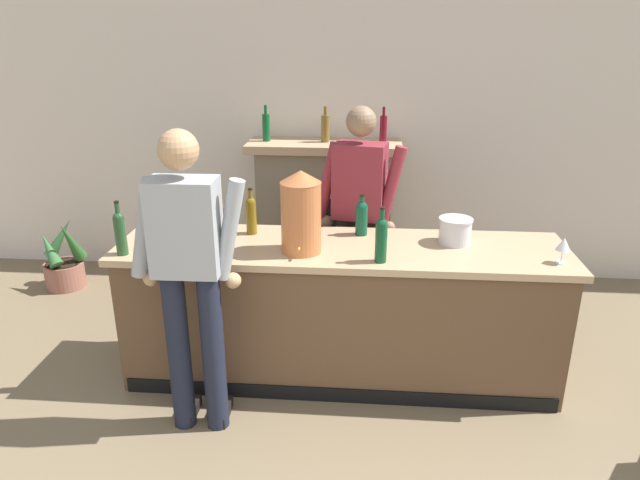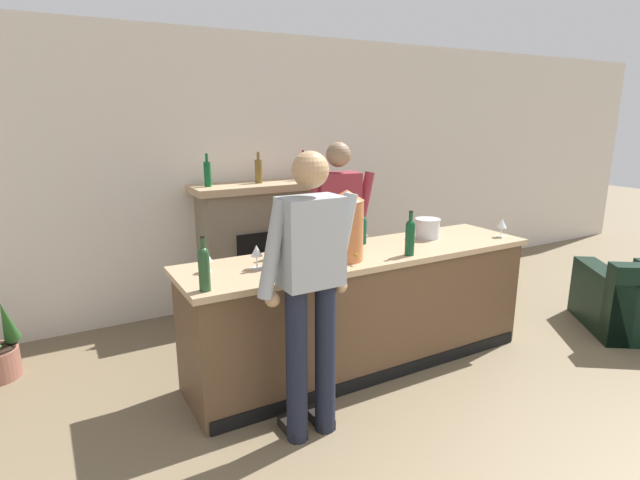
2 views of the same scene
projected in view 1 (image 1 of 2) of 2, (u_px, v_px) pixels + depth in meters
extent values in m
cube|color=silver|center=(366.00, 129.00, 5.14)|extent=(12.00, 0.07, 2.75)
cube|color=brown|center=(340.00, 315.00, 3.78)|extent=(2.79, 0.65, 0.89)
cube|color=tan|center=(341.00, 249.00, 3.62)|extent=(2.86, 0.72, 0.04)
cube|color=black|center=(337.00, 395.00, 3.61)|extent=(2.73, 0.01, 0.10)
cube|color=#7A705B|center=(325.00, 216.00, 5.20)|extent=(1.17, 0.44, 1.23)
cube|color=black|center=(323.00, 242.00, 5.04)|extent=(0.65, 0.02, 0.79)
cube|color=tan|center=(325.00, 146.00, 4.95)|extent=(1.33, 0.52, 0.07)
cylinder|color=#0D4E24|center=(266.00, 128.00, 4.94)|extent=(0.06, 0.06, 0.23)
cylinder|color=#0D4E24|center=(266.00, 110.00, 4.88)|extent=(0.03, 0.03, 0.08)
cylinder|color=brown|center=(325.00, 129.00, 4.90)|extent=(0.07, 0.07, 0.23)
cylinder|color=brown|center=(325.00, 111.00, 4.84)|extent=(0.03, 0.03, 0.08)
cylinder|color=maroon|center=(383.00, 129.00, 4.86)|extent=(0.06, 0.06, 0.23)
cylinder|color=maroon|center=(384.00, 111.00, 4.81)|extent=(0.02, 0.02, 0.08)
cylinder|color=#915949|center=(65.00, 275.00, 5.20)|extent=(0.35, 0.35, 0.23)
cylinder|color=#332319|center=(63.00, 264.00, 5.17)|extent=(0.31, 0.31, 0.02)
cone|color=#275624|center=(71.00, 242.00, 5.06)|extent=(0.17, 0.31, 0.42)
cone|color=#2E5D2F|center=(60.00, 238.00, 5.19)|extent=(0.33, 0.25, 0.39)
cone|color=#2F5F30|center=(50.00, 250.00, 5.04)|extent=(0.31, 0.28, 0.32)
cylinder|color=black|center=(213.00, 353.00, 3.25)|extent=(0.13, 0.13, 0.99)
cube|color=black|center=(221.00, 412.00, 3.48)|extent=(0.10, 0.24, 0.07)
cylinder|color=black|center=(179.00, 351.00, 3.26)|extent=(0.13, 0.13, 0.99)
cube|color=black|center=(189.00, 411.00, 3.49)|extent=(0.10, 0.24, 0.07)
cube|color=#949BA0|center=(185.00, 227.00, 2.99)|extent=(0.36, 0.23, 0.52)
cylinder|color=#949BA0|center=(229.00, 230.00, 3.00)|extent=(0.20, 0.08, 0.57)
sphere|color=tan|center=(233.00, 280.00, 3.13)|extent=(0.09, 0.09, 0.09)
cylinder|color=#949BA0|center=(144.00, 228.00, 3.03)|extent=(0.20, 0.08, 0.57)
sphere|color=tan|center=(151.00, 278.00, 3.15)|extent=(0.09, 0.09, 0.09)
sphere|color=tan|center=(178.00, 150.00, 2.85)|extent=(0.21, 0.21, 0.21)
cylinder|color=black|center=(344.00, 276.00, 4.31)|extent=(0.13, 0.13, 0.95)
cube|color=black|center=(341.00, 331.00, 4.40)|extent=(0.15, 0.26, 0.07)
cylinder|color=black|center=(370.00, 279.00, 4.26)|extent=(0.13, 0.13, 0.95)
cube|color=black|center=(367.00, 335.00, 4.35)|extent=(0.15, 0.26, 0.07)
cube|color=maroon|center=(360.00, 181.00, 4.02)|extent=(0.40, 0.29, 0.54)
cylinder|color=maroon|center=(328.00, 181.00, 4.07)|extent=(0.20, 0.08, 0.57)
sphere|color=#866A50|center=(327.00, 222.00, 4.16)|extent=(0.09, 0.09, 0.09)
cylinder|color=maroon|center=(391.00, 186.00, 3.95)|extent=(0.20, 0.08, 0.57)
sphere|color=#866A50|center=(389.00, 228.00, 4.03)|extent=(0.09, 0.09, 0.09)
sphere|color=#866A50|center=(361.00, 121.00, 3.88)|extent=(0.21, 0.21, 0.21)
cylinder|color=#B86739|center=(301.00, 218.00, 3.44)|extent=(0.24, 0.24, 0.44)
cone|color=#B86739|center=(301.00, 176.00, 3.35)|extent=(0.25, 0.25, 0.07)
cylinder|color=#B29333|center=(299.00, 249.00, 3.36)|extent=(0.02, 0.04, 0.02)
cylinder|color=silver|center=(455.00, 232.00, 3.63)|extent=(0.20, 0.20, 0.15)
cylinder|color=silver|center=(456.00, 219.00, 3.60)|extent=(0.22, 0.22, 0.01)
cylinder|color=#224626|center=(121.00, 236.00, 3.43)|extent=(0.07, 0.07, 0.24)
sphere|color=#224626|center=(118.00, 218.00, 3.39)|extent=(0.07, 0.07, 0.07)
cylinder|color=#224626|center=(117.00, 210.00, 3.38)|extent=(0.03, 0.03, 0.09)
cylinder|color=black|center=(116.00, 202.00, 3.36)|extent=(0.03, 0.03, 0.01)
cylinder|color=#0F4224|center=(381.00, 243.00, 3.33)|extent=(0.07, 0.07, 0.23)
sphere|color=#0F4224|center=(382.00, 224.00, 3.29)|extent=(0.07, 0.07, 0.07)
cylinder|color=#0F4224|center=(382.00, 217.00, 3.27)|extent=(0.03, 0.03, 0.09)
cylinder|color=black|center=(382.00, 208.00, 3.25)|extent=(0.03, 0.03, 0.01)
cylinder|color=#532528|center=(221.00, 227.00, 3.62)|extent=(0.07, 0.07, 0.22)
sphere|color=#532528|center=(219.00, 210.00, 3.58)|extent=(0.07, 0.07, 0.07)
cylinder|color=#532528|center=(219.00, 203.00, 3.57)|extent=(0.03, 0.03, 0.09)
cylinder|color=black|center=(219.00, 196.00, 3.55)|extent=(0.03, 0.03, 0.01)
cylinder|color=brown|center=(251.00, 218.00, 3.79)|extent=(0.07, 0.07, 0.22)
sphere|color=brown|center=(251.00, 202.00, 3.75)|extent=(0.07, 0.07, 0.07)
cylinder|color=brown|center=(250.00, 196.00, 3.73)|extent=(0.03, 0.03, 0.08)
cylinder|color=black|center=(250.00, 189.00, 3.72)|extent=(0.03, 0.03, 0.01)
cylinder|color=#0D442D|center=(361.00, 221.00, 3.77)|extent=(0.08, 0.08, 0.19)
sphere|color=#0D442D|center=(362.00, 207.00, 3.74)|extent=(0.08, 0.08, 0.08)
cylinder|color=#0D442D|center=(362.00, 202.00, 3.73)|extent=(0.03, 0.03, 0.07)
cylinder|color=black|center=(362.00, 195.00, 3.71)|extent=(0.04, 0.04, 0.01)
cylinder|color=silver|center=(161.00, 235.00, 3.79)|extent=(0.06, 0.06, 0.01)
cylinder|color=silver|center=(161.00, 230.00, 3.78)|extent=(0.01, 0.01, 0.07)
cone|color=silver|center=(160.00, 219.00, 3.75)|extent=(0.08, 0.08, 0.07)
cylinder|color=silver|center=(206.00, 241.00, 3.69)|extent=(0.07, 0.07, 0.01)
cylinder|color=silver|center=(205.00, 234.00, 3.67)|extent=(0.01, 0.01, 0.08)
cone|color=silver|center=(204.00, 223.00, 3.64)|extent=(0.08, 0.08, 0.08)
cylinder|color=silver|center=(561.00, 263.00, 3.34)|extent=(0.06, 0.06, 0.01)
cylinder|color=silver|center=(562.00, 256.00, 3.33)|extent=(0.01, 0.01, 0.08)
cone|color=silver|center=(564.00, 244.00, 3.30)|extent=(0.08, 0.08, 0.08)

